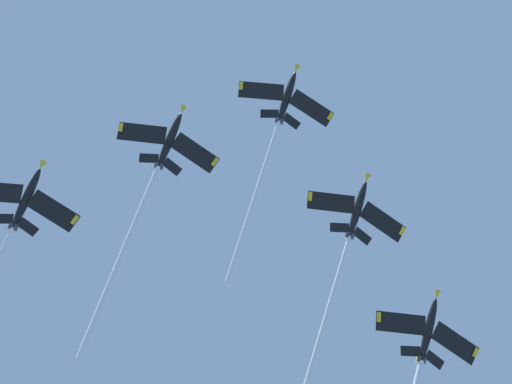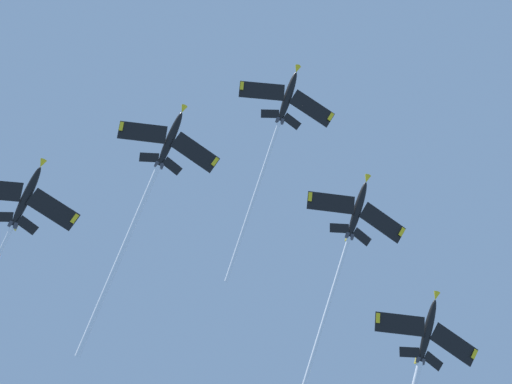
# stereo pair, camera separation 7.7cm
# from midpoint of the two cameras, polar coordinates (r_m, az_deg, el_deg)

# --- Properties ---
(jet_lead) EXTENTS (32.78, 32.64, 21.97)m
(jet_lead) POSITION_cam_midpoint_polar(r_m,az_deg,el_deg) (141.23, 1.85, 5.54)
(jet_lead) COLOR black
(jet_left_wing) EXTENTS (34.53, 35.73, 23.70)m
(jet_left_wing) POSITION_cam_midpoint_polar(r_m,az_deg,el_deg) (134.97, 7.25, -4.16)
(jet_left_wing) COLOR black
(jet_right_wing) EXTENTS (34.37, 35.32, 22.66)m
(jet_right_wing) POSITION_cam_midpoint_polar(r_m,az_deg,el_deg) (132.32, -8.50, 0.34)
(jet_right_wing) COLOR black
(jet_left_outer) EXTENTS (31.14, 31.96, 20.97)m
(jet_left_outer) POSITION_cam_midpoint_polar(r_m,az_deg,el_deg) (133.45, 12.61, -14.38)
(jet_left_outer) COLOR black
(jet_right_outer) EXTENTS (31.53, 31.27, 21.56)m
(jet_right_outer) POSITION_cam_midpoint_polar(r_m,az_deg,el_deg) (132.19, -18.78, -2.44)
(jet_right_outer) COLOR black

